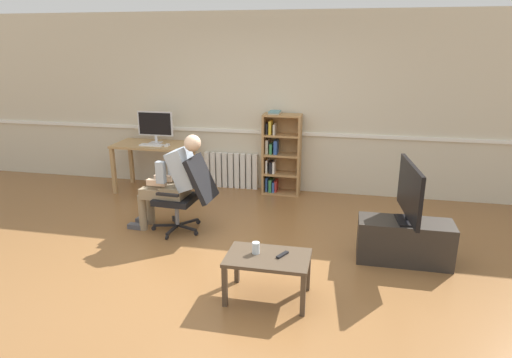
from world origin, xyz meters
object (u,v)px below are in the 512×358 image
keyboard (152,145)px  bookshelf (279,155)px  tv_screen (410,192)px  computer_desk (153,151)px  tv_stand (404,241)px  radiator (231,170)px  drinking_glass (256,248)px  spare_remote (282,255)px  coffee_table (268,262)px  person_seated (173,180)px  imac_monitor (155,125)px  office_chair (187,191)px  computer_mouse (167,145)px

keyboard → bookshelf: bookshelf is taller
keyboard → tv_screen: (3.56, -1.54, 0.02)m
computer_desk → tv_stand: bearing=-24.9°
radiator → drinking_glass: radiator is taller
radiator → spare_remote: 3.31m
drinking_glass → computer_desk: bearing=129.7°
tv_stand → coffee_table: size_ratio=1.30×
computer_desk → person_seated: person_seated is taller
imac_monitor → office_chair: bearing=-54.6°
radiator → tv_screen: (2.47, -2.07, 0.50)m
radiator → office_chair: size_ratio=0.89×
bookshelf → tv_screen: (1.67, -1.97, 0.17)m
person_seated → computer_desk: bearing=-144.3°
computer_desk → office_chair: size_ratio=1.20×
bookshelf → tv_screen: size_ratio=1.40×
tv_screen → imac_monitor: bearing=57.9°
keyboard → office_chair: size_ratio=0.37×
bookshelf → spare_remote: bookshelf is taller
imac_monitor → coffee_table: bearing=-50.3°
person_seated → tv_screen: 2.73m
computer_mouse → radiator: size_ratio=0.12×
imac_monitor → computer_mouse: bearing=-36.8°
keyboard → office_chair: bearing=-50.8°
computer_mouse → tv_stand: bearing=-25.1°
keyboard → radiator: size_ratio=0.42×
spare_remote → person_seated: bearing=168.4°
computer_mouse → drinking_glass: size_ratio=0.94×
bookshelf → tv_stand: bearing=-49.7°
person_seated → tv_stand: bearing=87.5°
tv_screen → drinking_glass: size_ratio=8.59×
coffee_table → drinking_glass: (-0.12, 0.03, 0.11)m
computer_desk → tv_screen: 3.98m
imac_monitor → tv_screen: size_ratio=0.62×
computer_desk → coffee_table: size_ratio=1.55×
person_seated → tv_screen: person_seated is taller
radiator → drinking_glass: 3.22m
coffee_table → keyboard: bearing=131.8°
radiator → tv_screen: size_ratio=0.94×
office_chair → drinking_glass: office_chair is taller
radiator → tv_stand: 3.22m
office_chair → tv_stand: size_ratio=0.99×
person_seated → drinking_glass: size_ratio=11.47×
computer_mouse → drinking_glass: (1.91, -2.53, -0.30)m
imac_monitor → tv_stand: (3.58, -1.75, -0.81)m
computer_mouse → office_chair: office_chair is taller
imac_monitor → spare_remote: bearing=-48.4°
keyboard → radiator: (1.09, 0.53, -0.48)m
imac_monitor → drinking_glass: size_ratio=5.29×
imac_monitor → office_chair: imac_monitor is taller
person_seated → spare_remote: person_seated is taller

